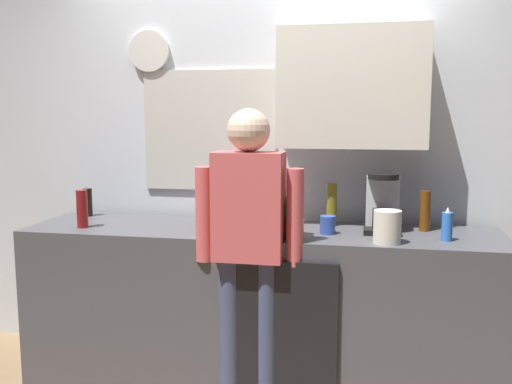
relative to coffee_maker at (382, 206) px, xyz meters
The scene contains 15 objects.
kitchen_counter 0.92m from the coffee_maker, behind, with size 2.70×0.64×0.92m, color #4C4C51.
dishwasher_panel 0.91m from the coffee_maker, 141.37° to the right, with size 0.56×0.02×0.83m, color black.
back_wall_assembly 0.77m from the coffee_maker, 151.73° to the left, with size 4.30×0.42×2.60m.
coffee_maker is the anchor object (origin of this frame).
bottle_red_vinegar 1.72m from the coffee_maker, behind, with size 0.06×0.06×0.22m, color maroon.
bottle_olive_oil 0.31m from the coffee_maker, 156.30° to the left, with size 0.06×0.06×0.25m, color olive.
bottle_amber_beer 0.25m from the coffee_maker, 16.84° to the left, with size 0.06×0.06×0.23m, color brown.
bottle_dark_sauce 1.86m from the coffee_maker, behind, with size 0.06×0.06×0.18m, color black.
cup_blue_mug 0.33m from the coffee_maker, 159.23° to the right, with size 0.08×0.08×0.10m, color #3351B2.
cup_white_mug 1.00m from the coffee_maker, behind, with size 0.08×0.08×0.10m, color white.
mixing_bowl 0.63m from the coffee_maker, behind, with size 0.22×0.22×0.08m, color white.
potted_plant 0.55m from the coffee_maker, 150.75° to the right, with size 0.15×0.15×0.23m.
dish_soap 0.37m from the coffee_maker, 27.18° to the right, with size 0.06×0.06×0.18m.
storage_canister 0.29m from the coffee_maker, 86.46° to the right, with size 0.14×0.14×0.17m, color silver.
person_at_sink 0.78m from the coffee_maker, 151.98° to the right, with size 0.57×0.22×1.60m.
Camera 1 is at (0.58, -2.78, 1.57)m, focal length 39.25 mm.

